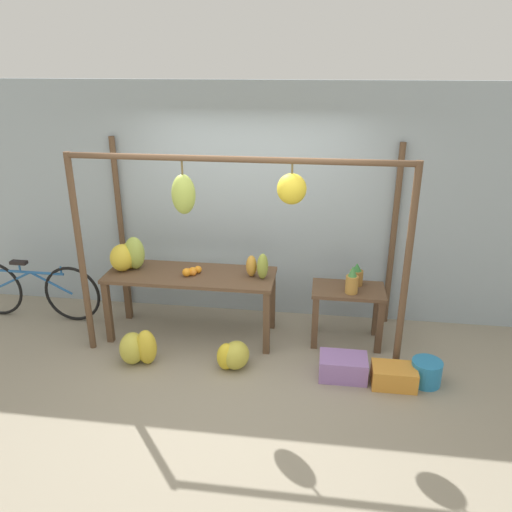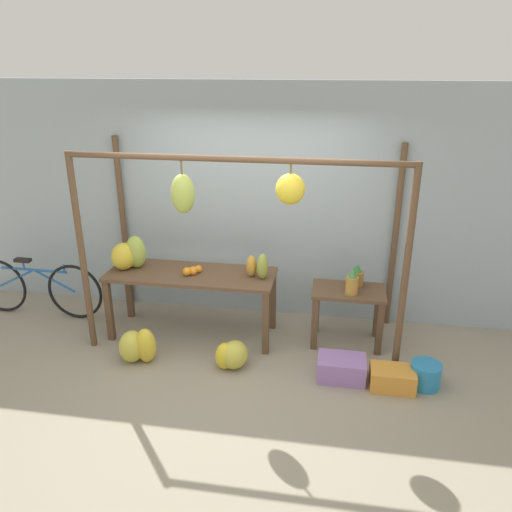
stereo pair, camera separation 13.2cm
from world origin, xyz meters
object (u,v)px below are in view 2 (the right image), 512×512
object	(u,v)px
papaya_pile	(257,266)
pineapple_cluster	(355,279)
banana_pile_on_table	(130,254)
banana_pile_ground_right	(231,355)
orange_pile	(192,271)
banana_pile_ground_left	(138,346)
fruit_crate_white	(341,368)
blue_bucket	(425,375)
parked_bicycle	(37,288)
fruit_crate_purple	(392,378)

from	to	relation	value
papaya_pile	pineapple_cluster	bearing A→B (deg)	5.54
banana_pile_on_table	banana_pile_ground_right	world-z (taller)	banana_pile_on_table
orange_pile	banana_pile_ground_left	size ratio (longest dim) A/B	0.44
banana_pile_on_table	fruit_crate_white	world-z (taller)	banana_pile_on_table
banana_pile_ground_right	papaya_pile	distance (m)	0.99
banana_pile_ground_right	blue_bucket	bearing A→B (deg)	0.09
parked_bicycle	orange_pile	bearing A→B (deg)	-4.84
orange_pile	pineapple_cluster	xyz separation A→B (m)	(1.78, 0.14, -0.04)
banana_pile_ground_left	banana_pile_ground_right	xyz separation A→B (m)	(1.00, 0.04, -0.03)
parked_bicycle	papaya_pile	bearing A→B (deg)	-2.85
orange_pile	banana_pile_ground_right	bearing A→B (deg)	-46.08
fruit_crate_white	fruit_crate_purple	bearing A→B (deg)	-8.59
banana_pile_ground_right	papaya_pile	bearing A→B (deg)	74.54
banana_pile_ground_left	blue_bucket	distance (m)	2.94
pineapple_cluster	parked_bicycle	world-z (taller)	pineapple_cluster
banana_pile_on_table	pineapple_cluster	xyz separation A→B (m)	(2.53, 0.07, -0.16)
banana_pile_on_table	parked_bicycle	size ratio (longest dim) A/B	0.26
orange_pile	fruit_crate_white	bearing A→B (deg)	-18.96
banana_pile_ground_left	orange_pile	bearing A→B (deg)	54.50
fruit_crate_white	parked_bicycle	distance (m)	3.83
pineapple_cluster	blue_bucket	size ratio (longest dim) A/B	1.20
orange_pile	papaya_pile	size ratio (longest dim) A/B	0.67
banana_pile_on_table	pineapple_cluster	bearing A→B (deg)	1.59
fruit_crate_purple	fruit_crate_white	bearing A→B (deg)	171.41
pineapple_cluster	fruit_crate_purple	xyz separation A→B (m)	(0.40, -0.79, -0.68)
orange_pile	banana_pile_ground_right	size ratio (longest dim) A/B	0.46
banana_pile_on_table	blue_bucket	bearing A→B (deg)	-11.25
papaya_pile	fruit_crate_purple	bearing A→B (deg)	-25.44
blue_bucket	papaya_pile	world-z (taller)	papaya_pile
banana_pile_ground_right	parked_bicycle	bearing A→B (deg)	163.91
banana_pile_ground_left	fruit_crate_white	size ratio (longest dim) A/B	0.94
pineapple_cluster	fruit_crate_purple	bearing A→B (deg)	-63.39
banana_pile_ground_right	banana_pile_ground_left	bearing A→B (deg)	-177.66
banana_pile_on_table	orange_pile	size ratio (longest dim) A/B	2.29
parked_bicycle	banana_pile_on_table	bearing A→B (deg)	-4.65
banana_pile_ground_left	pineapple_cluster	bearing A→B (deg)	18.84
fruit_crate_white	orange_pile	bearing A→B (deg)	161.04
papaya_pile	fruit_crate_purple	distance (m)	1.79
orange_pile	papaya_pile	bearing A→B (deg)	2.78
fruit_crate_purple	banana_pile_on_table	bearing A→B (deg)	166.15
blue_bucket	fruit_crate_purple	world-z (taller)	blue_bucket
blue_bucket	papaya_pile	size ratio (longest dim) A/B	1.02
banana_pile_on_table	fruit_crate_purple	size ratio (longest dim) A/B	1.05
fruit_crate_white	blue_bucket	xyz separation A→B (m)	(0.81, 0.00, 0.01)
pineapple_cluster	fruit_crate_white	distance (m)	0.98
blue_bucket	parked_bicycle	size ratio (longest dim) A/B	0.17
pineapple_cluster	fruit_crate_white	size ratio (longest dim) A/B	0.75
orange_pile	blue_bucket	world-z (taller)	orange_pile
blue_bucket	banana_pile_on_table	bearing A→B (deg)	168.75
banana_pile_ground_right	parked_bicycle	world-z (taller)	parked_bicycle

